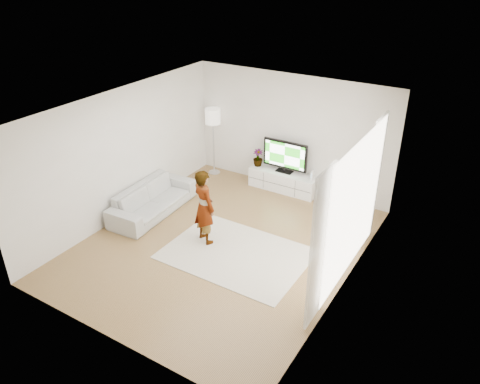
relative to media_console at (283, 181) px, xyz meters
The scene contains 17 objects.
floor 2.78m from the media_console, 89.23° to the right, with size 6.00×6.00×0.00m, color #A57F4A.
ceiling 3.77m from the media_console, 89.23° to the right, with size 6.00×6.00×0.00m, color white.
wall_left 3.88m from the media_console, 131.69° to the right, with size 0.02×6.00×2.80m, color white.
wall_right 3.93m from the media_console, 47.46° to the right, with size 0.02×6.00×2.80m, color white.
wall_back 1.19m from the media_console, 81.04° to the left, with size 5.00×0.02×2.80m, color white.
wall_front 5.88m from the media_console, 89.63° to the right, with size 5.00×0.02×2.80m, color white.
window 3.73m from the media_console, 44.40° to the right, with size 0.01×2.60×2.50m, color white.
curtain_near 4.62m from the media_console, 57.08° to the right, with size 0.04×0.70×2.60m, color white.
curtain_far 2.92m from the media_console, 25.55° to the right, with size 0.04×0.70×2.60m, color white.
media_console is the anchor object (origin of this frame).
television 0.66m from the media_console, 90.00° to the left, with size 1.12×0.22×0.78m.
game_console 0.82m from the media_console, ahead, with size 0.06×0.16×0.21m.
potted_plant 0.85m from the media_console, behind, with size 0.24×0.24×0.43m, color #3F7238.
rug 2.95m from the media_console, 81.13° to the right, with size 2.70×1.94×0.01m, color beige.
player 2.90m from the media_console, 96.68° to the right, with size 0.57×0.37×1.55m, color #334772.
sofa 3.19m from the media_console, 128.58° to the right, with size 2.20×0.86×0.64m, color #AEAEA9.
floor_lamp 2.34m from the media_console, behind, with size 0.39×0.39×1.74m.
Camera 1 is at (4.37, -6.47, 5.29)m, focal length 35.00 mm.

